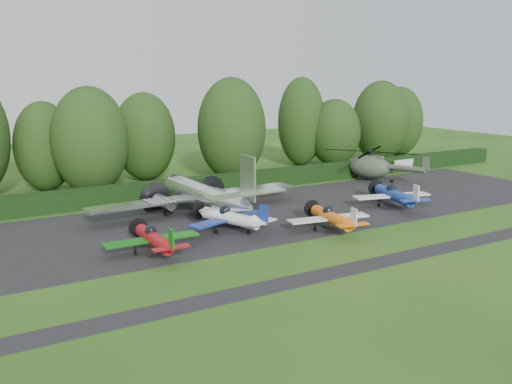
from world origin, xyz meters
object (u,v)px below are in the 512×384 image
light_plane_orange (331,217)px  helicopter (370,165)px  light_plane_red (154,239)px  light_plane_blue (394,195)px  transport_plane (203,196)px  sign_board (404,164)px  light_plane_white (230,218)px

light_plane_orange → helicopter: size_ratio=0.57×
light_plane_red → light_plane_blue: (25.75, 1.82, 0.11)m
transport_plane → light_plane_orange: transport_plane is taller
transport_plane → helicopter: 25.89m
helicopter → sign_board: 7.20m
light_plane_red → helicopter: (33.45, 13.97, 0.82)m
helicopter → sign_board: helicopter is taller
helicopter → light_plane_red: bearing=-137.5°
light_plane_red → sign_board: light_plane_red is taller
light_plane_red → light_plane_white: 8.05m
light_plane_red → helicopter: helicopter is taller
transport_plane → light_plane_red: (-8.13, -8.56, -0.75)m
light_plane_red → transport_plane: bearing=45.6°
light_plane_red → light_plane_blue: bearing=3.1°
light_plane_blue → light_plane_red: bearing=169.2°
light_plane_blue → helicopter: (7.69, 12.15, 0.71)m
light_plane_orange → sign_board: light_plane_orange is taller
transport_plane → light_plane_red: size_ratio=2.81×
light_plane_orange → light_plane_blue: size_ratio=0.92×
transport_plane → sign_board: transport_plane is taller
light_plane_red → helicopter: 36.25m
light_plane_orange → helicopter: (18.36, 15.73, 0.81)m
light_plane_red → sign_board: 43.27m
light_plane_red → helicopter: bearing=21.7°
light_plane_blue → light_plane_white: bearing=163.3°
light_plane_red → light_plane_orange: (15.09, -1.76, 0.01)m
light_plane_white → light_plane_orange: bearing=-10.9°
light_plane_red → light_plane_blue: size_ratio=0.91×
light_plane_orange → transport_plane: bearing=114.6°
transport_plane → sign_board: size_ratio=6.33×
light_plane_white → light_plane_blue: light_plane_blue is taller
light_plane_red → light_plane_white: light_plane_white is taller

